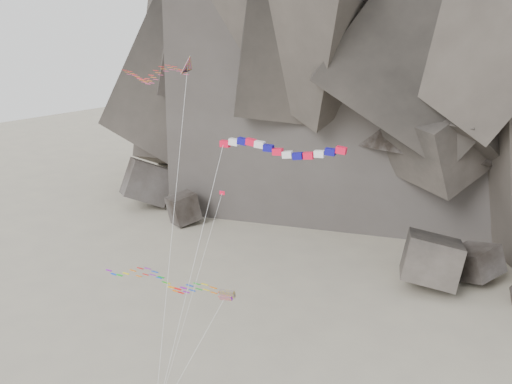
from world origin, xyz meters
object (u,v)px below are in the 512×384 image
Objects in this scene: parafoil_kite at (160,279)px; pennant_kite at (205,250)px; delta_kite at (151,73)px; banner_kite at (279,150)px.

pennant_kite is at bearing -9.90° from parafoil_kite.
delta_kite is 18.51m from parafoil_kite.
parafoil_kite is (6.01, -5.31, -16.68)m from delta_kite.
delta_kite is 17.81m from pennant_kite.
parafoil_kite is at bearing -52.28° from delta_kite.
banner_kite is at bearing -8.72° from delta_kite.
parafoil_kite is (-8.25, -5.83, -11.54)m from banner_kite.
pennant_kite is (11.30, -5.17, -12.76)m from delta_kite.
banner_kite reaches higher than pennant_kite.
delta_kite reaches higher than banner_kite.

